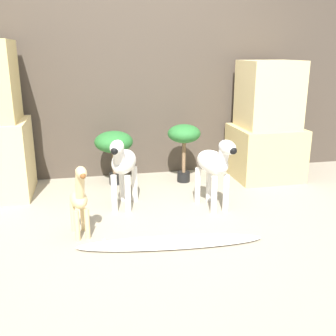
{
  "coord_description": "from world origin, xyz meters",
  "views": [
    {
      "loc": [
        -0.5,
        -2.71,
        1.33
      ],
      "look_at": [
        0.17,
        0.47,
        0.35
      ],
      "focal_mm": 42.0,
      "sensor_mm": 36.0,
      "label": 1
    }
  ],
  "objects_px": {
    "potted_palm_front": "(184,138)",
    "potted_palm_back": "(114,144)",
    "zebra_left": "(123,164)",
    "zebra_right": "(214,164)",
    "surfboard": "(169,242)",
    "giraffe_figurine": "(79,198)"
  },
  "relations": [
    {
      "from": "zebra_right",
      "to": "giraffe_figurine",
      "type": "height_order",
      "value": "zebra_right"
    },
    {
      "from": "giraffe_figurine",
      "to": "potted_palm_back",
      "type": "height_order",
      "value": "giraffe_figurine"
    },
    {
      "from": "potted_palm_back",
      "to": "surfboard",
      "type": "bearing_deg",
      "value": -79.31
    },
    {
      "from": "zebra_left",
      "to": "surfboard",
      "type": "xyz_separation_m",
      "value": [
        0.24,
        -0.76,
        -0.38
      ]
    },
    {
      "from": "potted_palm_front",
      "to": "potted_palm_back",
      "type": "bearing_deg",
      "value": 174.4
    },
    {
      "from": "potted_palm_back",
      "to": "giraffe_figurine",
      "type": "bearing_deg",
      "value": -106.26
    },
    {
      "from": "giraffe_figurine",
      "to": "potted_palm_back",
      "type": "relative_size",
      "value": 1.05
    },
    {
      "from": "potted_palm_front",
      "to": "potted_palm_back",
      "type": "height_order",
      "value": "potted_palm_front"
    },
    {
      "from": "zebra_left",
      "to": "potted_palm_back",
      "type": "height_order",
      "value": "zebra_left"
    },
    {
      "from": "zebra_left",
      "to": "potted_palm_back",
      "type": "relative_size",
      "value": 1.17
    },
    {
      "from": "zebra_left",
      "to": "potted_palm_front",
      "type": "relative_size",
      "value": 1.06
    },
    {
      "from": "zebra_right",
      "to": "potted_palm_front",
      "type": "height_order",
      "value": "zebra_right"
    },
    {
      "from": "potted_palm_back",
      "to": "surfboard",
      "type": "height_order",
      "value": "potted_palm_back"
    },
    {
      "from": "zebra_left",
      "to": "potted_palm_front",
      "type": "distance_m",
      "value": 0.91
    },
    {
      "from": "giraffe_figurine",
      "to": "potted_palm_front",
      "type": "relative_size",
      "value": 0.96
    },
    {
      "from": "zebra_right",
      "to": "zebra_left",
      "type": "bearing_deg",
      "value": 166.98
    },
    {
      "from": "zebra_right",
      "to": "potted_palm_back",
      "type": "distance_m",
      "value": 1.15
    },
    {
      "from": "zebra_right",
      "to": "surfboard",
      "type": "relative_size",
      "value": 0.48
    },
    {
      "from": "zebra_right",
      "to": "potted_palm_front",
      "type": "bearing_deg",
      "value": 95.54
    },
    {
      "from": "zebra_left",
      "to": "giraffe_figurine",
      "type": "distance_m",
      "value": 0.64
    },
    {
      "from": "zebra_right",
      "to": "potted_palm_back",
      "type": "xyz_separation_m",
      "value": [
        -0.79,
        0.83,
        0.02
      ]
    },
    {
      "from": "zebra_right",
      "to": "giraffe_figurine",
      "type": "xyz_separation_m",
      "value": [
        -1.13,
        -0.34,
        -0.09
      ]
    }
  ]
}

